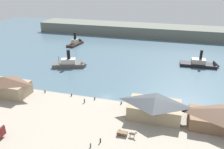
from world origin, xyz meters
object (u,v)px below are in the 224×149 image
Objects in this scene: horse_cart at (126,133)px; pedestrian_by_tram at (84,101)px; mooring_post_east at (45,91)px; ferry_moored_east at (72,64)px; pedestrian_near_east_shed at (90,145)px; ferry_shed_east_terminal at (6,86)px; ferry_approaching_east at (203,64)px; pedestrian_near_west_shed at (100,140)px; ferry_near_quay at (77,42)px; mooring_post_center_east at (72,95)px; mooring_post_center_west at (121,103)px; ferry_shed_west_terminal at (154,107)px; mooring_post_west at (95,98)px.

pedestrian_by_tram is (-18.86, 14.60, -0.14)m from horse_cart.
ferry_moored_east reaches higher than mooring_post_east.
pedestrian_near_east_shed is at bearing -40.98° from mooring_post_east.
ferry_shed_east_terminal is 96.36m from ferry_approaching_east.
pedestrian_near_west_shed is 80.90m from ferry_approaching_east.
ferry_near_quay reaches higher than ferry_shed_east_terminal.
ferry_near_quay reaches higher than mooring_post_east.
ferry_near_quay reaches higher than mooring_post_center_east.
pedestrian_near_east_shed is 3.32m from pedestrian_near_west_shed.
pedestrian_near_west_shed reaches higher than mooring_post_east.
ferry_near_quay is at bearing 115.88° from pedestrian_near_east_shed.
pedestrian_near_east_shed is 0.09× the size of ferry_moored_east.
ferry_near_quay is at bearing 112.50° from mooring_post_center_east.
mooring_post_center_east is at bearing 0.68° from mooring_post_east.
ferry_shed_east_terminal is 3.09× the size of horse_cart.
pedestrian_near_east_shed reaches higher than pedestrian_near_west_shed.
pedestrian_near_east_shed is at bearing -60.70° from ferry_moored_east.
mooring_post_east is 1.00× the size of mooring_post_center_west.
mooring_post_center_east is (-32.48, 5.28, -3.06)m from ferry_shed_west_terminal.
ferry_shed_west_terminal is at bearing -51.28° from ferry_near_quay.
pedestrian_near_east_shed is at bearing -72.76° from mooring_post_west.
ferry_shed_west_terminal is 21.94m from pedestrian_near_west_shed.
mooring_post_east is at bearing 179.12° from mooring_post_center_west.
pedestrian_near_east_shed is at bearing -126.69° from ferry_shed_west_terminal.
mooring_post_center_west is at bearing 107.59° from horse_cart.
ferry_shed_east_terminal is at bearing 166.19° from horse_cart.
ferry_approaching_east reaches higher than ferry_shed_west_terminal.
ferry_shed_west_terminal is 44.47m from mooring_post_east.
ferry_moored_east is at bearing 127.19° from mooring_post_west.
mooring_post_center_west is (0.74, 22.05, -0.27)m from pedestrian_near_west_shed.
ferry_shed_east_terminal reaches higher than mooring_post_center_east.
ferry_approaching_east reaches higher than pedestrian_near_east_shed.
horse_cart is 31.24m from mooring_post_center_east.
mooring_post_center_west is 1.00× the size of mooring_post_center_east.
horse_cart is at bearing -118.59° from ferry_shed_west_terminal.
mooring_post_center_east is 0.06× the size of ferry_near_quay.
horse_cart reaches higher than pedestrian_by_tram.
mooring_post_west is at bearing 46.77° from pedestrian_by_tram.
ferry_approaching_east is at bearing 15.93° from ferry_moored_east.
ferry_approaching_east is at bearing -14.78° from ferry_near_quay.
horse_cart is 7.85m from pedestrian_near_west_shed.
ferry_near_quay is (-36.95, 76.18, -0.51)m from pedestrian_by_tram.
ferry_shed_west_terminal is 0.85× the size of ferry_approaching_east.
pedestrian_near_west_shed is at bearing -62.58° from ferry_near_quay.
ferry_approaching_east reaches higher than mooring_post_center_west.
horse_cart is at bearing 37.65° from pedestrian_near_west_shed.
mooring_post_west is at bearing 107.24° from pedestrian_near_east_shed.
pedestrian_by_tram is 13.65m from mooring_post_center_west.
mooring_post_center_east is at bearing 170.77° from ferry_shed_west_terminal.
ferry_approaching_east reaches higher than pedestrian_by_tram.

